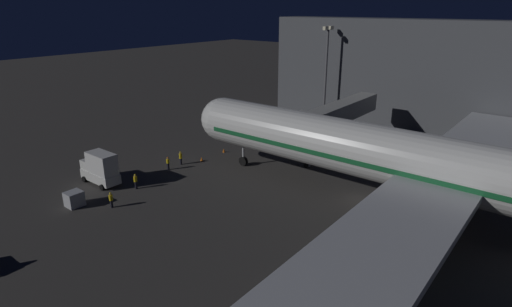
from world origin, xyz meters
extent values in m
plane|color=#383533|center=(0.00, 0.00, 0.00)|extent=(320.00, 320.00, 0.00)
cylinder|color=silver|center=(0.00, 8.72, 5.67)|extent=(5.70, 57.85, 5.70)
sphere|color=silver|center=(0.00, -20.21, 5.67)|extent=(5.59, 5.59, 5.59)
cube|color=#196033|center=(0.00, 8.72, 5.24)|extent=(5.76, 55.54, 0.50)
cube|color=black|center=(0.00, -18.50, 6.67)|extent=(3.14, 1.40, 0.90)
cube|color=#B7BABF|center=(0.00, 7.72, 4.67)|extent=(55.15, 7.39, 0.70)
cylinder|color=#B7BABF|center=(-9.74, 6.72, 2.70)|extent=(2.93, 5.27, 2.93)
cylinder|color=black|center=(-9.74, 4.08, 2.70)|extent=(2.49, 0.15, 2.49)
cylinder|color=#B7BABF|center=(9.74, 6.72, 2.70)|extent=(2.93, 5.27, 2.93)
cylinder|color=black|center=(9.74, 4.08, 2.70)|extent=(2.49, 0.15, 2.49)
cylinder|color=#B7BABF|center=(0.00, -16.71, 2.31)|extent=(0.28, 0.28, 2.22)
cylinder|color=black|center=(0.00, -16.71, 0.60)|extent=(0.45, 1.20, 1.20)
cylinder|color=#B7BABF|center=(-4.20, 8.72, 2.31)|extent=(0.28, 0.28, 2.22)
cylinder|color=black|center=(-4.20, 8.07, 0.60)|extent=(0.45, 1.20, 1.20)
cylinder|color=black|center=(-4.20, 9.37, 0.60)|extent=(0.45, 1.20, 1.20)
cylinder|color=#B7BABF|center=(4.20, 8.72, 2.31)|extent=(0.28, 0.28, 2.22)
cylinder|color=black|center=(4.20, 8.07, 0.60)|extent=(0.45, 1.20, 1.20)
cylinder|color=black|center=(4.20, 9.37, 0.60)|extent=(0.45, 1.20, 1.20)
cube|color=#9E9E99|center=(-13.31, -9.92, 5.67)|extent=(18.41, 2.60, 2.50)
cube|color=#9E9E99|center=(-4.10, -9.92, 5.67)|extent=(3.20, 3.40, 3.00)
cube|color=black|center=(-2.70, -9.92, 5.67)|extent=(0.70, 3.20, 2.70)
cylinder|color=#B7BABF|center=(-5.10, -9.92, 2.21)|extent=(0.56, 0.56, 4.42)
cylinder|color=black|center=(-5.70, -9.92, 0.30)|extent=(0.25, 0.60, 0.60)
cylinder|color=black|center=(-4.50, -9.92, 0.30)|extent=(0.25, 0.60, 0.60)
cylinder|color=#59595E|center=(-25.50, -19.39, 7.97)|extent=(0.40, 0.40, 15.95)
cube|color=#F9EFC6|center=(-26.40, -19.39, 16.20)|extent=(1.10, 0.50, 0.60)
cube|color=#F9EFC6|center=(-24.60, -19.39, 16.20)|extent=(1.10, 0.50, 0.60)
cube|color=silver|center=(14.82, -26.14, 0.90)|extent=(2.00, 5.35, 1.10)
cube|color=silver|center=(14.82, -25.47, 2.67)|extent=(1.90, 3.75, 2.45)
cube|color=silver|center=(14.82, -28.01, 2.00)|extent=(1.80, 1.60, 1.10)
cylinder|color=black|center=(13.76, -28.01, 0.35)|extent=(0.24, 0.70, 0.70)
cylinder|color=black|center=(15.88, -28.01, 0.35)|extent=(0.24, 0.70, 0.70)
cylinder|color=black|center=(13.76, -24.26, 0.35)|extent=(0.24, 0.70, 0.70)
cylinder|color=black|center=(15.88, -24.26, 0.35)|extent=(0.24, 0.70, 0.70)
cube|color=#B7BABF|center=(19.82, -23.01, 0.79)|extent=(1.64, 1.51, 1.58)
cylinder|color=black|center=(13.23, -21.56, 0.45)|extent=(0.28, 0.28, 0.90)
cylinder|color=yellow|center=(13.23, -21.56, 1.21)|extent=(0.40, 0.40, 0.63)
sphere|color=tan|center=(13.23, -21.56, 1.65)|extent=(0.24, 0.24, 0.24)
sphere|color=yellow|center=(13.23, -21.56, 1.70)|extent=(0.23, 0.23, 0.23)
cylinder|color=black|center=(7.11, -23.21, 0.45)|extent=(0.28, 0.28, 0.90)
cylinder|color=yellow|center=(7.11, -23.21, 1.17)|extent=(0.40, 0.40, 0.55)
sphere|color=tan|center=(7.11, -23.21, 1.57)|extent=(0.24, 0.24, 0.24)
sphere|color=orange|center=(7.11, -23.21, 1.62)|extent=(0.23, 0.23, 0.23)
cylinder|color=black|center=(4.85, -23.37, 0.41)|extent=(0.28, 0.28, 0.83)
cylinder|color=yellow|center=(4.85, -23.37, 1.18)|extent=(0.40, 0.40, 0.69)
sphere|color=tan|center=(4.85, -23.37, 1.64)|extent=(0.24, 0.24, 0.24)
sphere|color=yellow|center=(4.85, -23.37, 1.69)|extent=(0.23, 0.23, 0.23)
cylinder|color=black|center=(17.65, -19.65, 0.41)|extent=(0.28, 0.28, 0.83)
cylinder|color=yellow|center=(17.65, -19.65, 1.13)|extent=(0.40, 0.40, 0.61)
sphere|color=tan|center=(17.65, -19.65, 1.56)|extent=(0.24, 0.24, 0.24)
sphere|color=yellow|center=(17.65, -19.65, 1.61)|extent=(0.23, 0.23, 0.23)
cone|color=orange|center=(-2.20, -22.21, 0.28)|extent=(0.36, 0.36, 0.55)
cone|color=orange|center=(2.20, -22.21, 0.28)|extent=(0.36, 0.36, 0.55)
camera|label=1|loc=(38.42, 15.95, 19.75)|focal=28.99mm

